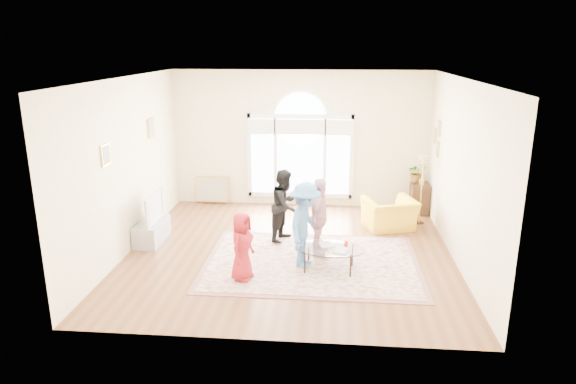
# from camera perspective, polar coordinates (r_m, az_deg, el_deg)

# --- Properties ---
(ground) EXTENTS (6.00, 6.00, 0.00)m
(ground) POSITION_cam_1_polar(r_m,az_deg,el_deg) (9.70, 0.16, -6.69)
(ground) COLOR brown
(ground) RESTS_ON ground
(room_shell) EXTENTS (6.00, 6.00, 6.00)m
(room_shell) POSITION_cam_1_polar(r_m,az_deg,el_deg) (11.97, 1.37, 5.57)
(room_shell) COLOR #FCF1C4
(room_shell) RESTS_ON ground
(area_rug) EXTENTS (3.60, 2.60, 0.02)m
(area_rug) POSITION_cam_1_polar(r_m,az_deg,el_deg) (9.26, 2.67, -7.81)
(area_rug) COLOR beige
(area_rug) RESTS_ON ground
(rug_border) EXTENTS (3.80, 2.80, 0.01)m
(rug_border) POSITION_cam_1_polar(r_m,az_deg,el_deg) (9.26, 2.67, -7.83)
(rug_border) COLOR #875755
(rug_border) RESTS_ON ground
(tv_console) EXTENTS (0.45, 1.00, 0.42)m
(tv_console) POSITION_cam_1_polar(r_m,az_deg,el_deg) (10.48, -14.89, -4.26)
(tv_console) COLOR #9A9CA2
(tv_console) RESTS_ON ground
(television) EXTENTS (0.17, 1.00, 0.58)m
(television) POSITION_cam_1_polar(r_m,az_deg,el_deg) (10.32, -15.05, -1.67)
(television) COLOR black
(television) RESTS_ON tv_console
(coffee_table) EXTENTS (1.28, 0.89, 0.54)m
(coffee_table) POSITION_cam_1_polar(r_m,az_deg,el_deg) (8.83, 4.60, -6.30)
(coffee_table) COLOR silver
(coffee_table) RESTS_ON ground
(armchair) EXTENTS (1.22, 1.14, 0.65)m
(armchair) POSITION_cam_1_polar(r_m,az_deg,el_deg) (10.99, 11.22, -2.41)
(armchair) COLOR yellow
(armchair) RESTS_ON ground
(side_cabinet) EXTENTS (0.40, 0.50, 0.70)m
(side_cabinet) POSITION_cam_1_polar(r_m,az_deg,el_deg) (12.16, 14.39, -0.68)
(side_cabinet) COLOR black
(side_cabinet) RESTS_ON ground
(floor_lamp) EXTENTS (0.26, 0.26, 1.51)m
(floor_lamp) POSITION_cam_1_polar(r_m,az_deg,el_deg) (11.22, 14.79, 2.83)
(floor_lamp) COLOR black
(floor_lamp) RESTS_ON ground
(plant_pedestal) EXTENTS (0.20, 0.20, 0.70)m
(plant_pedestal) POSITION_cam_1_polar(r_m,az_deg,el_deg) (12.27, 13.94, -0.51)
(plant_pedestal) COLOR white
(plant_pedestal) RESTS_ON ground
(potted_plant) EXTENTS (0.46, 0.41, 0.46)m
(potted_plant) POSITION_cam_1_polar(r_m,az_deg,el_deg) (12.12, 14.12, 2.11)
(potted_plant) COLOR #33722D
(potted_plant) RESTS_ON plant_pedestal
(leaning_picture) EXTENTS (0.80, 0.14, 0.62)m
(leaning_picture) POSITION_cam_1_polar(r_m,az_deg,el_deg) (12.73, -8.32, -1.23)
(leaning_picture) COLOR tan
(leaning_picture) RESTS_ON ground
(child_red) EXTENTS (0.51, 0.64, 1.14)m
(child_red) POSITION_cam_1_polar(r_m,az_deg,el_deg) (8.44, -5.13, -6.02)
(child_red) COLOR maroon
(child_red) RESTS_ON area_rug
(child_black) EXTENTS (0.74, 0.84, 1.43)m
(child_black) POSITION_cam_1_polar(r_m,az_deg,el_deg) (10.02, -0.33, -1.47)
(child_black) COLOR black
(child_black) RESTS_ON area_rug
(child_pink) EXTENTS (0.50, 0.90, 1.45)m
(child_pink) POSITION_cam_1_polar(r_m,az_deg,el_deg) (9.28, 3.45, -2.86)
(child_pink) COLOR #E1A0AF
(child_pink) RESTS_ON area_rug
(child_blue) EXTENTS (0.81, 1.09, 1.50)m
(child_blue) POSITION_cam_1_polar(r_m,az_deg,el_deg) (8.84, 1.91, -3.66)
(child_blue) COLOR #4A80C2
(child_blue) RESTS_ON area_rug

